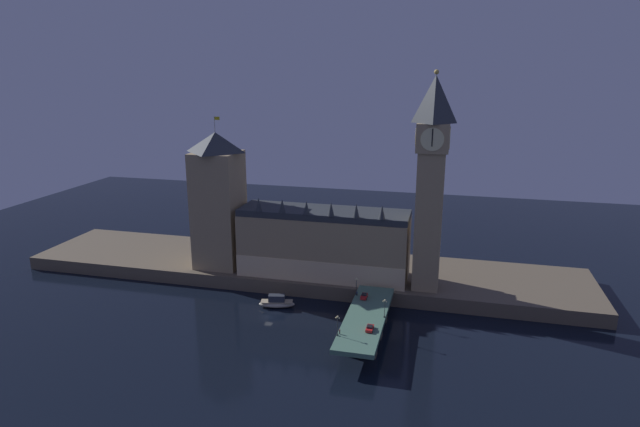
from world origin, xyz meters
TOP-DOWN VIEW (x-y plane):
  - ground_plane at (0.00, 0.00)m, footprint 400.00×400.00m
  - embankment at (0.00, 39.00)m, footprint 220.00×42.00m
  - parliament_hall at (11.76, 29.51)m, footprint 62.41×18.40m
  - clock_tower at (49.58, 25.96)m, footprint 11.03×11.14m
  - victoria_tower at (-29.99, 29.90)m, footprint 17.13×17.13m
  - bridge at (33.53, -5.00)m, footprint 12.04×46.00m
  - car_northbound_lead at (30.88, 7.50)m, footprint 2.05×4.12m
  - car_southbound_lead at (36.18, -14.20)m, footprint 2.08×4.19m
  - pedestrian_near_rail at (28.23, -18.66)m, footprint 0.38×0.38m
  - pedestrian_far_rail at (28.23, 9.05)m, footprint 0.38×0.38m
  - street_lamp_near at (27.83, -19.72)m, footprint 1.34×0.60m
  - street_lamp_mid at (39.22, -5.00)m, footprint 1.34×0.60m
  - street_lamp_far at (27.83, 9.72)m, footprint 1.34×0.60m
  - boat_upstream at (0.29, 8.01)m, footprint 13.05×6.74m

SIDE VIEW (x-z plane):
  - ground_plane at x=0.00m, z-range 0.00..0.00m
  - boat_upstream at x=0.29m, z-range -0.61..3.92m
  - embankment at x=0.00m, z-range 0.00..5.09m
  - bridge at x=33.53m, z-range 1.33..8.23m
  - car_southbound_lead at x=36.18m, z-range 6.85..8.21m
  - car_northbound_lead at x=30.88m, z-range 6.85..8.41m
  - pedestrian_near_rail at x=28.23m, z-range 6.93..8.52m
  - pedestrian_far_rail at x=28.23m, z-range 6.94..8.53m
  - street_lamp_mid at x=39.22m, z-range 7.64..13.56m
  - street_lamp_far at x=27.83m, z-range 7.65..13.64m
  - street_lamp_near at x=27.83m, z-range 7.67..13.80m
  - parliament_hall at x=11.76m, z-range 2.56..32.71m
  - victoria_tower at x=-29.99m, z-range 2.22..60.40m
  - clock_tower at x=49.58m, z-range 7.26..81.93m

